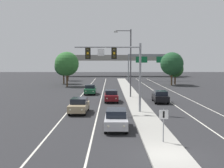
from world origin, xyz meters
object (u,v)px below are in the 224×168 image
Objects in this scene: tree_far_right_b at (175,69)px; median_sign_post at (164,121)px; car_oncoming_green at (90,89)px; car_receding_black at (160,96)px; highway_sign_gantry at (152,59)px; tree_far_left_a at (67,64)px; car_oncoming_tan at (79,105)px; tree_far_left_b at (68,67)px; tree_far_left_c at (64,67)px; tree_far_right_c at (171,64)px; tree_far_right_a at (172,64)px; car_oncoming_silver at (116,119)px; overhead_signal_mast at (119,63)px; street_lamp_median at (129,59)px; car_oncoming_darkred at (111,96)px.

median_sign_post is at bearing -103.41° from tree_far_right_b.
car_receding_black is at bearing -44.63° from car_oncoming_green.
tree_far_left_a is (-20.92, -18.18, -1.26)m from highway_sign_gantry.
median_sign_post is 13.57m from car_oncoming_tan.
car_receding_black is at bearing -96.59° from highway_sign_gantry.
tree_far_right_b is (27.08, -13.48, -0.20)m from tree_far_left_b.
car_oncoming_tan is 12.56m from car_receding_black.
tree_far_left_b is at bearing 93.14° from tree_far_left_c.
car_oncoming_tan is 0.66× the size of tree_far_right_c.
tree_far_left_a is (1.88, -7.41, 0.76)m from tree_far_left_c.
tree_far_left_a is at bearing 100.57° from car_oncoming_tan.
car_oncoming_silver is at bearing -107.62° from tree_far_right_a.
tree_far_left_c is 0.93× the size of tree_far_right_c.
tree_far_right_b is (11.73, 49.20, 2.03)m from median_sign_post.
tree_far_right_a is at bearing 72.38° from car_oncoming_silver.
car_receding_black is 0.60× the size of tree_far_right_a.
tree_far_right_b is at bearing 11.90° from tree_far_left_a.
overhead_signal_mast is at bearing -75.95° from tree_far_left_b.
car_receding_black is 29.65m from tree_far_left_a.
car_oncoming_tan is 0.60× the size of tree_far_right_a.
street_lamp_median is 23.10m from tree_far_left_a.
tree_far_left_c is 1.14× the size of tree_far_right_b.
tree_far_right_c is (23.78, 67.44, 3.62)m from car_oncoming_tan.
tree_far_right_b is (15.10, 28.92, 2.80)m from car_oncoming_darkred.
tree_far_left_a is (-6.05, 14.84, 4.08)m from car_oncoming_green.
tree_far_right_c reaches higher than median_sign_post.
street_lamp_median is 2.22× the size of car_receding_black.
tree_far_left_c reaches higher than car_oncoming_green.
street_lamp_median reaches higher than car_oncoming_silver.
median_sign_post is 0.29× the size of tree_far_right_a.
car_oncoming_tan is 0.60× the size of tree_far_left_a.
tree_far_right_b is (18.53, 20.02, 2.80)m from car_oncoming_green.
car_oncoming_darkred is 9.54m from car_oncoming_green.
car_oncoming_darkred is (-3.37, 20.28, -0.77)m from median_sign_post.
median_sign_post is 0.29× the size of tree_far_left_a.
tree_far_right_c reaches higher than tree_far_left_c.
tree_far_left_c is (-17.86, 32.06, 3.32)m from car_receding_black.
car_oncoming_darkred is at bearing 91.22° from car_oncoming_silver.
tree_far_right_a is at bearing -10.96° from tree_far_left_c.
car_oncoming_green is 0.34× the size of highway_sign_gantry.
tree_far_right_a is at bearing 75.10° from car_receding_black.
overhead_signal_mast is 6.19m from car_oncoming_tan.
car_oncoming_silver is 59.65m from tree_far_left_b.
tree_far_right_c is (32.31, 16.47, 0.62)m from tree_far_left_b.
car_oncoming_tan is at bearing -111.91° from car_oncoming_darkred.
tree_far_left_c is at bearing 106.98° from overhead_signal_mast.
street_lamp_median is at bearing 56.96° from car_oncoming_darkred.
overhead_signal_mast is 1.06× the size of tree_far_right_c.
tree_far_right_b is (14.76, 44.80, 2.80)m from car_oncoming_silver.
car_oncoming_tan is (-6.81, 11.71, -0.77)m from median_sign_post.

